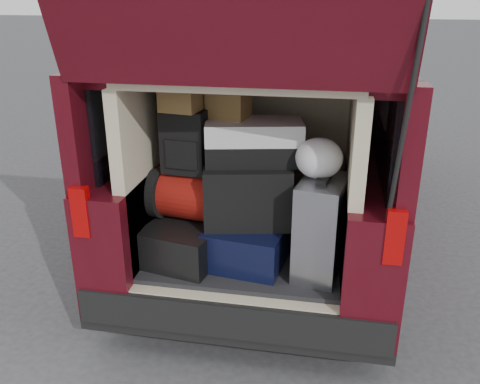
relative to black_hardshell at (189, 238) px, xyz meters
The scene contains 13 objects.
ground 0.78m from the black_hardshell, 18.53° to the right, with size 80.00×80.00×0.00m, color #333335.
minivan 1.79m from the black_hardshell, 78.05° to the left, with size 1.90×5.35×2.77m.
load_floor 0.56m from the black_hardshell, 22.55° to the left, with size 1.24×1.05×0.55m, color black.
black_hardshell is the anchor object (origin of this frame).
navy_hardshell 0.40m from the black_hardshell, ahead, with size 0.48×0.59×0.26m, color black.
silver_roller 0.87m from the black_hardshell, ahead, with size 0.25×0.41×0.61m, color silver.
red_duffel 0.29m from the black_hardshell, 87.46° to the left, with size 0.49×0.32×0.32m, color maroon.
black_soft_case 0.50m from the black_hardshell, ahead, with size 0.54×0.32×0.39m, color black.
backpack 0.64m from the black_hardshell, 107.87° to the left, with size 0.28×0.17×0.40m, color black.
twotone_duffel 0.77m from the black_hardshell, 13.11° to the left, with size 0.59×0.30×0.26m, color silver.
grocery_sack_lower 0.94m from the black_hardshell, 140.76° to the left, with size 0.22×0.18×0.20m, color olive.
grocery_sack_upper 0.94m from the black_hardshell, 31.83° to the left, with size 0.24×0.19×0.24m, color olive.
plastic_bag_right 1.02m from the black_hardshell, ahead, with size 0.28×0.26×0.24m, color white.
Camera 1 is at (0.50, -2.75, 2.20)m, focal length 38.00 mm.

